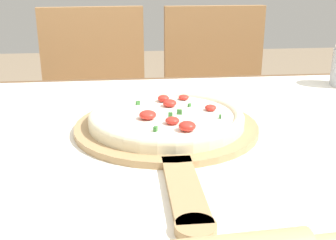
{
  "coord_description": "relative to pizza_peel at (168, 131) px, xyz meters",
  "views": [
    {
      "loc": [
        -0.09,
        -0.71,
        1.03
      ],
      "look_at": [
        -0.02,
        0.0,
        0.77
      ],
      "focal_mm": 45.0,
      "sensor_mm": 36.0,
      "label": 1
    }
  ],
  "objects": [
    {
      "name": "pizza",
      "position": [
        0.0,
        0.02,
        0.02
      ],
      "size": [
        0.29,
        0.29,
        0.04
      ],
      "color": "beige",
      "rests_on": "pizza_peel"
    },
    {
      "name": "chair_left",
      "position": [
        -0.18,
        0.77,
        -0.22
      ],
      "size": [
        0.43,
        0.43,
        0.91
      ],
      "rotation": [
        0.0,
        0.0,
        0.09
      ],
      "color": "#A37547",
      "rests_on": "ground_plane"
    },
    {
      "name": "dining_table",
      "position": [
        0.02,
        -0.01,
        -0.12
      ],
      "size": [
        1.25,
        0.94,
        0.74
      ],
      "color": "brown",
      "rests_on": "ground_plane"
    },
    {
      "name": "pizza_peel",
      "position": [
        0.0,
        0.0,
        0.0
      ],
      "size": [
        0.35,
        0.53,
        0.01
      ],
      "color": "tan",
      "rests_on": "towel_cloth"
    },
    {
      "name": "chair_right",
      "position": [
        0.27,
        0.77,
        -0.22
      ],
      "size": [
        0.41,
        0.41,
        0.91
      ],
      "rotation": [
        0.0,
        0.0,
        0.01
      ],
      "color": "#A37547",
      "rests_on": "ground_plane"
    },
    {
      "name": "towel_cloth",
      "position": [
        0.02,
        -0.01,
        -0.01
      ],
      "size": [
        1.17,
        0.86,
        0.0
      ],
      "color": "white",
      "rests_on": "dining_table"
    }
  ]
}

